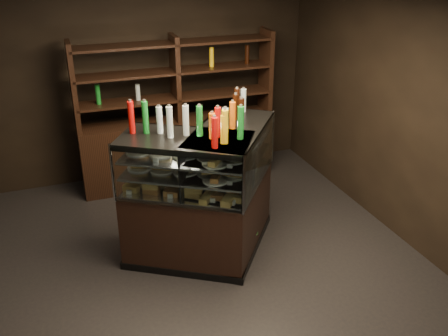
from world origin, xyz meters
The scene contains 7 objects.
ground centered at (0.00, 0.00, 0.00)m, with size 5.00×5.00×0.00m, color black.
room_shell centered at (0.00, 0.00, 1.94)m, with size 5.02×5.02×3.01m.
display_case centered at (0.37, 0.26, 0.47)m, with size 1.85×1.41×1.40m.
food_display centered at (0.37, 0.25, 1.07)m, with size 1.49×1.03×0.43m.
bottles_top centered at (0.37, 0.26, 1.53)m, with size 1.31×0.89×0.30m.
potted_conifer centered at (0.72, 0.24, 0.49)m, with size 0.40×0.40×0.86m.
back_shelving centered at (0.54, 2.05, 0.60)m, with size 2.59×0.47×2.00m.
Camera 1 is at (-1.04, -4.02, 3.14)m, focal length 40.00 mm.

